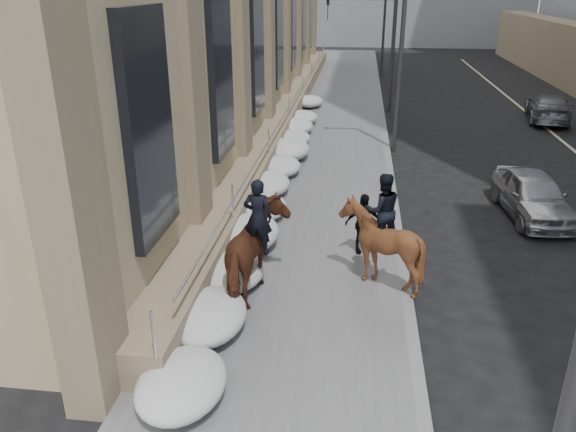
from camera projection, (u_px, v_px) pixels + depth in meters
The scene contains 13 objects.
ground at pixel (281, 340), 11.23m from camera, with size 140.00×140.00×0.00m, color black.
sidewalk at pixel (318, 177), 20.36m from camera, with size 5.00×80.00×0.12m, color #555558.
curb at pixel (391, 180), 20.06m from camera, with size 0.24×80.00×0.12m, color slate.
streetlight_near at pixel (567, 325), 3.66m from camera, with size 1.71×0.24×8.00m.
streetlight_mid at pixel (398, 38), 21.95m from camera, with size 1.71×0.24×8.00m.
streetlight_far at pixel (383, 12), 40.24m from camera, with size 1.71×0.24×8.00m.
traffic_signal at pixel (376, 35), 29.57m from camera, with size 4.10×0.22×6.00m.
snow_bank at pixel (271, 182), 18.63m from camera, with size 1.70×18.10×0.76m.
mounted_horse_left at pixel (257, 251), 12.23m from camera, with size 1.26×2.52×2.70m.
mounted_horse_right at pixel (380, 239), 12.75m from camera, with size 2.01×2.15×2.65m.
pedestrian at pixel (363, 223), 14.36m from camera, with size 0.94×0.39×1.60m, color black.
car_silver at pixel (533, 195), 16.91m from camera, with size 1.62×4.04×1.38m, color #A5A8AD.
car_grey at pixel (548, 108), 28.51m from camera, with size 1.92×4.72×1.37m, color #5B5E63.
Camera 1 is at (1.32, -9.30, 6.66)m, focal length 35.00 mm.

